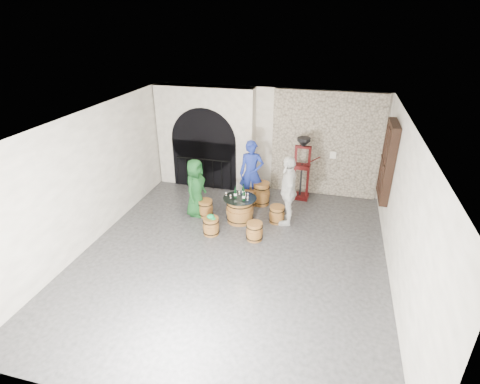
% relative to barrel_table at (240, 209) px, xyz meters
% --- Properties ---
extents(ground, '(8.00, 8.00, 0.00)m').
position_rel_barrel_table_xyz_m(ground, '(0.24, -1.63, -0.35)').
color(ground, '#2C2C2E').
rests_on(ground, ground).
extents(wall_back, '(8.00, 0.00, 8.00)m').
position_rel_barrel_table_xyz_m(wall_back, '(0.24, 2.37, 1.25)').
color(wall_back, silver).
rests_on(wall_back, ground).
extents(wall_front, '(8.00, 0.00, 8.00)m').
position_rel_barrel_table_xyz_m(wall_front, '(0.24, -5.63, 1.25)').
color(wall_front, silver).
rests_on(wall_front, ground).
extents(wall_left, '(0.00, 8.00, 8.00)m').
position_rel_barrel_table_xyz_m(wall_left, '(-3.26, -1.63, 1.25)').
color(wall_left, silver).
rests_on(wall_left, ground).
extents(wall_right, '(0.00, 8.00, 8.00)m').
position_rel_barrel_table_xyz_m(wall_right, '(3.74, -1.63, 1.25)').
color(wall_right, silver).
rests_on(wall_right, ground).
extents(ceiling, '(8.00, 8.00, 0.00)m').
position_rel_barrel_table_xyz_m(ceiling, '(0.24, -1.63, 2.85)').
color(ceiling, beige).
rests_on(ceiling, wall_back).
extents(stone_facing_panel, '(3.20, 0.12, 3.18)m').
position_rel_barrel_table_xyz_m(stone_facing_panel, '(2.04, 2.31, 1.25)').
color(stone_facing_panel, '#ADA18A').
rests_on(stone_facing_panel, ground).
extents(arched_opening, '(3.10, 0.60, 3.19)m').
position_rel_barrel_table_xyz_m(arched_opening, '(-1.66, 2.10, 1.24)').
color(arched_opening, silver).
rests_on(arched_opening, ground).
extents(shuttered_window, '(0.23, 1.10, 2.00)m').
position_rel_barrel_table_xyz_m(shuttered_window, '(3.62, 0.77, 1.45)').
color(shuttered_window, black).
rests_on(shuttered_window, wall_right).
extents(barrel_table, '(0.90, 0.90, 0.70)m').
position_rel_barrel_table_xyz_m(barrel_table, '(0.00, 0.00, 0.00)').
color(barrel_table, brown).
rests_on(barrel_table, ground).
extents(barrel_stool_left, '(0.43, 0.43, 0.47)m').
position_rel_barrel_table_xyz_m(barrel_stool_left, '(-1.00, 0.04, -0.11)').
color(barrel_stool_left, brown).
rests_on(barrel_stool_left, ground).
extents(barrel_stool_far, '(0.43, 0.43, 0.47)m').
position_rel_barrel_table_xyz_m(barrel_stool_far, '(0.05, 1.00, -0.11)').
color(barrel_stool_far, brown).
rests_on(barrel_stool_far, ground).
extents(barrel_stool_right, '(0.43, 0.43, 0.47)m').
position_rel_barrel_table_xyz_m(barrel_stool_right, '(0.99, 0.19, -0.11)').
color(barrel_stool_right, brown).
rests_on(barrel_stool_right, ground).
extents(barrel_stool_near_right, '(0.43, 0.43, 0.47)m').
position_rel_barrel_table_xyz_m(barrel_stool_near_right, '(0.59, -0.81, -0.11)').
color(barrel_stool_near_right, brown).
rests_on(barrel_stool_near_right, ground).
extents(barrel_stool_near_left, '(0.43, 0.43, 0.47)m').
position_rel_barrel_table_xyz_m(barrel_stool_near_left, '(-0.54, -0.85, -0.11)').
color(barrel_stool_near_left, brown).
rests_on(barrel_stool_near_left, ground).
extents(green_cap, '(0.24, 0.19, 0.10)m').
position_rel_barrel_table_xyz_m(green_cap, '(-0.54, -0.85, 0.17)').
color(green_cap, '#0D9448').
rests_on(green_cap, barrel_stool_near_left).
extents(person_green, '(0.61, 0.86, 1.65)m').
position_rel_barrel_table_xyz_m(person_green, '(-1.27, 0.05, 0.48)').
color(person_green, '#12431A').
rests_on(person_green, ground).
extents(person_blue, '(0.78, 0.59, 1.93)m').
position_rel_barrel_table_xyz_m(person_blue, '(0.06, 1.12, 0.62)').
color(person_blue, navy).
rests_on(person_blue, ground).
extents(person_white, '(0.64, 1.18, 1.92)m').
position_rel_barrel_table_xyz_m(person_white, '(1.25, 0.23, 0.61)').
color(person_white, silver).
rests_on(person_white, ground).
extents(wine_bottle_left, '(0.08, 0.08, 0.32)m').
position_rel_barrel_table_xyz_m(wine_bottle_left, '(-0.12, -0.02, 0.48)').
color(wine_bottle_left, black).
rests_on(wine_bottle_left, barrel_table).
extents(wine_bottle_center, '(0.08, 0.08, 0.32)m').
position_rel_barrel_table_xyz_m(wine_bottle_center, '(0.14, -0.11, 0.48)').
color(wine_bottle_center, black).
rests_on(wine_bottle_center, barrel_table).
extents(wine_bottle_right, '(0.08, 0.08, 0.32)m').
position_rel_barrel_table_xyz_m(wine_bottle_right, '(0.05, 0.19, 0.48)').
color(wine_bottle_right, black).
rests_on(wine_bottle_right, barrel_table).
extents(tasting_glass_a, '(0.05, 0.05, 0.10)m').
position_rel_barrel_table_xyz_m(tasting_glass_a, '(-0.24, -0.07, 0.40)').
color(tasting_glass_a, '#C46D26').
rests_on(tasting_glass_a, barrel_table).
extents(tasting_glass_b, '(0.05, 0.05, 0.10)m').
position_rel_barrel_table_xyz_m(tasting_glass_b, '(0.19, 0.15, 0.40)').
color(tasting_glass_b, '#C46D26').
rests_on(tasting_glass_b, barrel_table).
extents(tasting_glass_c, '(0.05, 0.05, 0.10)m').
position_rel_barrel_table_xyz_m(tasting_glass_c, '(-0.07, 0.22, 0.40)').
color(tasting_glass_c, '#C46D26').
rests_on(tasting_glass_c, barrel_table).
extents(tasting_glass_d, '(0.05, 0.05, 0.10)m').
position_rel_barrel_table_xyz_m(tasting_glass_d, '(0.12, 0.14, 0.40)').
color(tasting_glass_d, '#C46D26').
rests_on(tasting_glass_d, barrel_table).
extents(tasting_glass_e, '(0.05, 0.05, 0.10)m').
position_rel_barrel_table_xyz_m(tasting_glass_e, '(0.23, -0.08, 0.40)').
color(tasting_glass_e, '#C46D26').
rests_on(tasting_glass_e, barrel_table).
extents(tasting_glass_f, '(0.05, 0.05, 0.10)m').
position_rel_barrel_table_xyz_m(tasting_glass_f, '(-0.39, 0.04, 0.40)').
color(tasting_glass_f, '#C46D26').
rests_on(tasting_glass_f, barrel_table).
extents(side_barrel, '(0.52, 0.52, 0.69)m').
position_rel_barrel_table_xyz_m(side_barrel, '(0.36, 1.13, -0.00)').
color(side_barrel, brown).
rests_on(side_barrel, ground).
extents(corking_press, '(0.79, 0.46, 1.92)m').
position_rel_barrel_table_xyz_m(corking_press, '(1.43, 1.83, 0.77)').
color(corking_press, '#460D0B').
rests_on(corking_press, ground).
extents(control_box, '(0.18, 0.10, 0.22)m').
position_rel_barrel_table_xyz_m(control_box, '(2.29, 2.23, 1.00)').
color(control_box, silver).
rests_on(control_box, wall_back).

